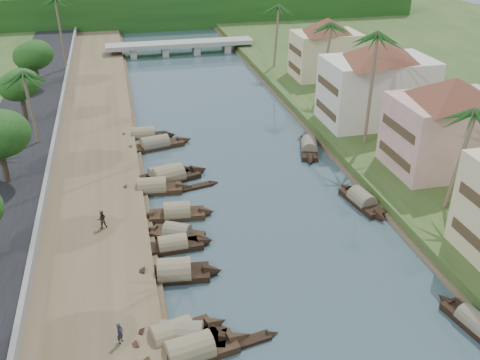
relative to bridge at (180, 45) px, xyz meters
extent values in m
plane|color=#364B51|center=(0.00, -72.00, -1.72)|extent=(220.00, 220.00, 0.00)
cube|color=brown|center=(-16.00, -52.00, -1.32)|extent=(10.00, 180.00, 0.80)
cube|color=#2D481D|center=(19.00, -52.00, -1.12)|extent=(16.00, 180.00, 1.20)
cube|color=black|center=(-24.50, -52.00, -1.02)|extent=(8.00, 180.00, 1.40)
cube|color=slate|center=(-20.20, -52.00, -0.37)|extent=(0.40, 180.00, 1.10)
cube|color=#1A3E10|center=(0.00, 23.00, 2.28)|extent=(120.00, 4.00, 8.00)
cube|color=#1A3E10|center=(0.00, 28.00, 2.28)|extent=(120.00, 4.00, 8.00)
cube|color=#1A3E10|center=(0.00, 33.00, 2.28)|extent=(120.00, 4.00, 8.00)
cube|color=gray|center=(0.00, 0.00, 0.28)|extent=(28.00, 4.00, 0.80)
cube|color=gray|center=(-9.00, 0.00, -0.82)|extent=(1.20, 3.50, 1.80)
cube|color=gray|center=(-3.00, 0.00, -0.82)|extent=(1.20, 3.50, 1.80)
cube|color=gray|center=(3.00, 0.00, -0.82)|extent=(1.20, 3.50, 1.80)
cube|color=gray|center=(9.00, 0.00, -0.82)|extent=(1.20, 3.50, 1.80)
cube|color=#44331F|center=(12.95, -74.00, 1.48)|extent=(0.10, 6.40, 0.90)
cube|color=beige|center=(20.00, -58.00, 3.23)|extent=(11.00, 8.00, 7.50)
pyramid|color=brown|center=(20.00, -58.00, 8.08)|extent=(14.11, 14.11, 2.20)
cube|color=#44331F|center=(14.45, -58.00, 1.35)|extent=(0.10, 6.40, 0.90)
cube|color=#44331F|center=(14.45, -58.00, 4.35)|extent=(0.10, 6.40, 0.90)
cube|color=beige|center=(19.00, -44.00, 3.48)|extent=(13.00, 8.00, 8.00)
pyramid|color=brown|center=(19.00, -44.00, 8.58)|extent=(15.59, 15.59, 2.20)
cube|color=#44331F|center=(12.45, -44.00, 1.48)|extent=(0.10, 6.40, 0.90)
cube|color=#44331F|center=(12.45, -44.00, 4.68)|extent=(0.10, 6.40, 0.90)
cube|color=beige|center=(20.00, -24.00, 2.98)|extent=(10.00, 7.00, 7.00)
pyramid|color=brown|center=(20.00, -24.00, 7.58)|extent=(12.62, 12.62, 2.20)
cube|color=#44331F|center=(14.95, -24.00, 1.23)|extent=(0.10, 5.60, 0.90)
cube|color=#44331F|center=(14.95, -24.00, 4.03)|extent=(0.10, 5.60, 0.90)
cube|color=black|center=(-9.51, -77.30, -1.52)|extent=(6.53, 3.08, 0.70)
cone|color=black|center=(-6.09, -76.66, -1.44)|extent=(2.09, 2.06, 1.96)
cylinder|color=#817452|center=(-9.51, -77.30, -1.14)|extent=(5.09, 2.89, 2.04)
cube|color=black|center=(-9.88, -75.82, -1.52)|extent=(6.28, 3.41, 0.70)
cone|color=black|center=(-6.67, -76.69, -1.44)|extent=(2.11, 2.11, 1.91)
cone|color=black|center=(-13.09, -74.95, -1.44)|extent=(2.11, 2.11, 1.91)
cylinder|color=#716955|center=(-9.88, -75.82, -1.14)|extent=(4.93, 3.11, 1.99)
cube|color=black|center=(-10.42, -75.66, -1.52)|extent=(6.01, 3.19, 0.70)
cone|color=black|center=(-7.33, -74.94, -1.44)|extent=(2.01, 2.08, 1.93)
cone|color=black|center=(-13.52, -76.39, -1.44)|extent=(2.01, 2.08, 1.93)
cylinder|color=#817452|center=(-10.42, -75.66, -1.14)|extent=(4.71, 2.96, 2.02)
cube|color=black|center=(-9.48, -68.79, -1.52)|extent=(5.65, 2.70, 0.70)
cone|color=black|center=(-6.48, -69.13, -1.44)|extent=(1.81, 2.06, 2.06)
cone|color=black|center=(-12.49, -68.45, -1.44)|extent=(1.81, 2.06, 2.06)
cylinder|color=#817452|center=(-9.48, -68.79, -1.14)|extent=(4.38, 2.64, 2.18)
cube|color=black|center=(-8.58, -63.29, -1.52)|extent=(4.89, 3.71, 0.70)
cone|color=black|center=(-6.30, -64.54, -1.44)|extent=(1.92, 1.97, 1.65)
cone|color=black|center=(-10.85, -62.05, -1.44)|extent=(1.92, 1.97, 1.65)
cylinder|color=#716955|center=(-8.58, -63.29, -1.14)|extent=(3.96, 3.24, 1.74)
cube|color=black|center=(-9.16, -65.02, -1.52)|extent=(5.09, 1.76, 0.70)
cone|color=black|center=(-6.37, -64.92, -1.44)|extent=(1.50, 1.48, 1.59)
cone|color=black|center=(-11.96, -65.12, -1.44)|extent=(1.50, 1.48, 1.59)
cylinder|color=#817452|center=(-9.16, -65.02, -1.14)|extent=(3.90, 1.78, 1.65)
cube|color=black|center=(-8.16, -59.88, -1.52)|extent=(5.20, 2.29, 0.70)
cone|color=black|center=(-5.35, -60.11, -1.44)|extent=(1.62, 1.81, 1.86)
cone|color=black|center=(-10.96, -59.65, -1.44)|extent=(1.62, 1.81, 1.86)
cylinder|color=#817452|center=(-8.16, -59.88, -1.14)|extent=(4.02, 2.27, 1.96)
cube|color=black|center=(-8.72, -51.64, -1.52)|extent=(5.97, 3.18, 0.70)
cone|color=black|center=(-5.65, -50.78, -1.44)|extent=(1.98, 1.92, 1.72)
cone|color=black|center=(-11.78, -52.49, -1.44)|extent=(1.98, 1.92, 1.72)
cylinder|color=#716955|center=(-8.72, -51.64, -1.14)|extent=(4.69, 2.88, 1.77)
cube|color=black|center=(-10.02, -54.45, -1.52)|extent=(6.10, 2.45, 0.70)
cone|color=black|center=(-6.72, -54.73, -1.44)|extent=(1.86, 1.90, 1.95)
cone|color=black|center=(-13.32, -54.17, -1.44)|extent=(1.86, 1.90, 1.95)
cylinder|color=#817452|center=(-10.02, -54.45, -1.14)|extent=(4.71, 2.41, 2.03)
cube|color=black|center=(-8.13, -52.43, -1.52)|extent=(6.93, 4.13, 0.70)
cone|color=black|center=(-4.66, -51.32, -1.44)|extent=(2.43, 2.51, 2.23)
cone|color=black|center=(-11.60, -53.53, -1.44)|extent=(2.43, 2.51, 2.23)
cylinder|color=#817452|center=(-8.13, -52.43, -1.14)|extent=(5.48, 3.75, 2.34)
cube|color=black|center=(-8.75, -43.58, -1.52)|extent=(7.05, 3.42, 0.70)
cone|color=black|center=(-5.08, -42.70, -1.44)|extent=(2.26, 2.10, 1.92)
cone|color=black|center=(-12.42, -44.46, -1.44)|extent=(2.26, 2.10, 1.92)
cylinder|color=#716955|center=(-8.75, -43.58, -1.14)|extent=(5.51, 3.12, 1.97)
cube|color=black|center=(-9.81, -40.39, -1.52)|extent=(5.80, 2.29, 0.70)
cone|color=black|center=(-6.67, -40.64, -1.44)|extent=(1.76, 1.79, 1.84)
cone|color=black|center=(-12.96, -40.13, -1.44)|extent=(1.76, 1.79, 1.84)
cylinder|color=#817452|center=(-9.81, -40.39, -1.14)|extent=(4.47, 2.26, 1.92)
cube|color=black|center=(9.89, -79.14, -1.52)|extent=(2.44, 5.37, 0.70)
cone|color=black|center=(9.34, -76.32, -1.44)|extent=(1.58, 1.70, 1.49)
cylinder|color=#716955|center=(9.89, -79.14, -1.14)|extent=(2.27, 4.18, 1.53)
cube|color=black|center=(9.56, -61.58, -1.52)|extent=(2.66, 5.82, 0.70)
cone|color=black|center=(9.06, -58.50, -1.44)|extent=(1.84, 1.85, 1.78)
cone|color=black|center=(10.06, -64.66, -1.44)|extent=(1.84, 1.85, 1.78)
cylinder|color=#716955|center=(9.56, -61.58, -1.14)|extent=(2.51, 4.53, 1.85)
cube|color=black|center=(8.89, -48.37, -1.52)|extent=(3.64, 6.61, 0.70)
cone|color=black|center=(9.94, -45.00, -1.44)|extent=(2.10, 2.21, 1.84)
cone|color=black|center=(7.83, -51.75, -1.44)|extent=(2.10, 2.21, 1.84)
cylinder|color=#716955|center=(8.89, -48.37, -1.14)|extent=(3.26, 5.20, 1.89)
cube|color=black|center=(-5.80, -76.96, -1.62)|extent=(3.76, 1.48, 0.35)
cone|color=black|center=(-3.77, -76.58, -1.62)|extent=(1.05, 0.97, 0.82)
cone|color=black|center=(-7.83, -77.34, -1.62)|extent=(1.05, 0.97, 0.82)
cube|color=black|center=(-5.75, -54.60, -1.62)|extent=(4.06, 1.68, 0.35)
cone|color=black|center=(-3.57, -54.10, -1.62)|extent=(1.15, 1.00, 0.80)
cone|color=black|center=(-7.94, -55.11, -1.62)|extent=(1.15, 1.00, 0.80)
cylinder|color=brown|center=(16.00, -65.66, 4.15)|extent=(1.64, 0.36, 9.31)
sphere|color=#1F501A|center=(16.00, -65.66, 8.64)|extent=(3.20, 3.20, 3.20)
cylinder|color=brown|center=(15.00, -50.22, 5.84)|extent=(0.42, 0.36, 12.73)
sphere|color=#1F501A|center=(15.00, -50.22, 11.95)|extent=(3.20, 3.20, 3.20)
cylinder|color=brown|center=(16.00, -33.38, 4.66)|extent=(1.50, 0.36, 10.34)
sphere|color=#1F501A|center=(16.00, -33.38, 9.63)|extent=(3.20, 3.20, 3.20)
cylinder|color=brown|center=(-22.00, -41.91, 3.81)|extent=(0.74, 0.36, 8.28)
sphere|color=#1F501A|center=(-22.00, -41.91, 7.78)|extent=(3.20, 3.20, 3.20)
cylinder|color=brown|center=(14.00, -16.43, 4.51)|extent=(0.92, 0.36, 10.08)
sphere|color=#1F501A|center=(14.00, -16.43, 9.35)|extent=(3.20, 3.20, 3.20)
cylinder|color=brown|center=(-20.50, -10.51, 5.38)|extent=(0.55, 0.36, 11.41)
cylinder|color=#4D3A2C|center=(-24.00, -51.47, 1.36)|extent=(0.60, 0.60, 3.43)
cylinder|color=#4D3A2C|center=(-24.00, -35.22, 1.34)|extent=(0.60, 0.60, 3.40)
ellipsoid|color=#1A3E10|center=(-24.00, -35.22, 4.59)|extent=(4.40, 4.40, 3.62)
cylinder|color=#4D3A2C|center=(-24.00, -19.83, 1.27)|extent=(0.60, 0.60, 3.25)
ellipsoid|color=#1A3E10|center=(-24.00, -19.83, 4.37)|extent=(5.02, 5.02, 4.12)
cylinder|color=#4D3A2C|center=(24.00, -40.92, 1.06)|extent=(0.60, 0.60, 3.25)
ellipsoid|color=#1A3E10|center=(24.00, -40.92, 4.17)|extent=(4.32, 4.32, 3.55)
imported|color=#29272E|center=(-13.76, -75.78, -0.14)|extent=(0.62, 0.68, 1.56)
imported|color=#322A23|center=(-14.85, -61.40, -0.10)|extent=(0.89, 0.75, 1.65)
camera|label=1|loc=(-12.11, -102.64, 24.35)|focal=40.00mm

